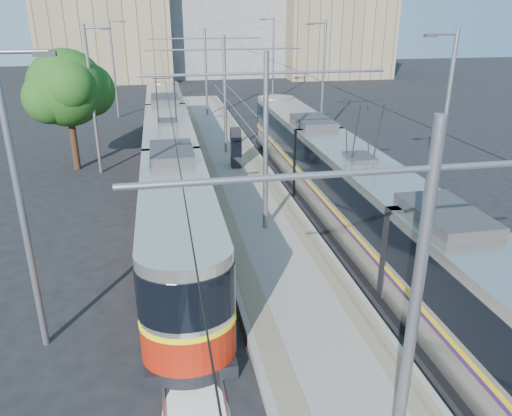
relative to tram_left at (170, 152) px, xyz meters
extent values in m
plane|color=black|center=(3.60, -15.36, -1.71)|extent=(160.00, 160.00, 0.00)
cube|color=gray|center=(3.60, 1.64, -1.56)|extent=(4.00, 50.00, 0.30)
cube|color=gray|center=(2.15, 1.64, -1.40)|extent=(0.70, 50.00, 0.01)
cube|color=gray|center=(5.05, 1.64, -1.40)|extent=(0.70, 50.00, 0.01)
cube|color=gray|center=(-0.72, 1.64, -1.69)|extent=(0.07, 70.00, 0.03)
cube|color=gray|center=(0.72, 1.64, -1.69)|extent=(0.07, 70.00, 0.03)
cube|color=gray|center=(6.48, 1.64, -1.69)|extent=(0.07, 70.00, 0.03)
cube|color=gray|center=(7.92, 1.64, -1.69)|extent=(0.07, 70.00, 0.03)
cube|color=black|center=(0.00, 0.00, -1.51)|extent=(2.30, 31.61, 0.40)
cube|color=beige|center=(0.00, 0.00, 0.14)|extent=(2.40, 30.01, 2.90)
cube|color=black|center=(0.00, 0.00, 0.64)|extent=(2.43, 30.01, 1.30)
cube|color=yellow|center=(0.00, 0.00, -0.26)|extent=(2.43, 30.01, 0.12)
cube|color=#A31B09|center=(0.00, 0.00, -0.76)|extent=(2.42, 30.01, 1.10)
cube|color=#2D2D30|center=(0.00, 0.00, 1.74)|extent=(1.68, 3.00, 0.30)
cube|color=black|center=(7.20, -8.12, -1.51)|extent=(2.30, 30.77, 0.40)
cube|color=#B4ADA5|center=(7.20, -8.12, 0.14)|extent=(2.40, 29.17, 2.90)
cube|color=black|center=(7.20, -8.12, 0.64)|extent=(2.43, 29.17, 1.30)
cube|color=#E1B90B|center=(7.20, -8.12, -0.26)|extent=(2.43, 29.17, 0.12)
cube|color=#33164E|center=(7.20, -8.12, -0.41)|extent=(2.43, 29.17, 0.10)
cube|color=#2D2D30|center=(7.20, -8.12, 1.74)|extent=(1.68, 3.00, 0.30)
cylinder|color=gray|center=(3.60, -19.36, 2.09)|extent=(0.20, 0.20, 7.00)
cylinder|color=gray|center=(3.60, -19.36, 4.79)|extent=(9.20, 0.10, 0.10)
cylinder|color=gray|center=(3.60, -7.36, 2.09)|extent=(0.20, 0.20, 7.00)
cylinder|color=gray|center=(3.60, -7.36, 4.79)|extent=(9.20, 0.10, 0.10)
cylinder|color=gray|center=(3.60, 4.64, 2.09)|extent=(0.20, 0.20, 7.00)
cylinder|color=gray|center=(3.60, 4.64, 4.79)|extent=(9.20, 0.10, 0.10)
cylinder|color=gray|center=(3.60, 16.64, 2.09)|extent=(0.20, 0.20, 7.00)
cylinder|color=gray|center=(3.60, 16.64, 4.79)|extent=(9.20, 0.10, 0.10)
cylinder|color=black|center=(0.00, 1.64, 3.84)|extent=(0.02, 70.00, 0.02)
cylinder|color=black|center=(7.20, 1.64, 3.84)|extent=(0.02, 70.00, 0.02)
cylinder|color=gray|center=(-3.90, -13.36, 2.29)|extent=(0.18, 0.18, 8.00)
cube|color=#2D2D30|center=(-2.80, -13.36, 6.04)|extent=(0.50, 0.22, 0.12)
cylinder|color=gray|center=(-3.90, 2.64, 2.29)|extent=(0.18, 0.18, 8.00)
cube|color=#2D2D30|center=(-2.80, 2.64, 6.04)|extent=(0.50, 0.22, 0.12)
cylinder|color=gray|center=(-3.90, 18.64, 2.29)|extent=(0.18, 0.18, 8.00)
cube|color=#2D2D30|center=(-2.80, 18.64, 6.04)|extent=(0.50, 0.22, 0.12)
cylinder|color=gray|center=(11.10, -7.36, 2.29)|extent=(0.18, 0.18, 8.00)
cube|color=#2D2D30|center=(10.00, -7.36, 6.04)|extent=(0.50, 0.22, 0.12)
cylinder|color=gray|center=(11.10, 8.64, 2.29)|extent=(0.18, 0.18, 8.00)
cube|color=#2D2D30|center=(10.00, 8.64, 6.04)|extent=(0.50, 0.22, 0.12)
cylinder|color=gray|center=(11.10, 24.64, 2.29)|extent=(0.18, 0.18, 8.00)
cube|color=#2D2D30|center=(10.00, 24.64, 6.04)|extent=(0.50, 0.22, 0.12)
cube|color=black|center=(3.73, 1.41, -0.32)|extent=(0.64, 0.99, 2.18)
cube|color=black|center=(3.73, 1.41, -0.17)|extent=(0.68, 1.03, 1.14)
cylinder|color=#382314|center=(-5.31, 3.60, -0.30)|extent=(0.39, 0.39, 2.81)
sphere|color=#144213|center=(-5.31, 3.60, 2.95)|extent=(4.22, 4.22, 4.22)
sphere|color=#144213|center=(-4.26, 4.30, 2.69)|extent=(2.99, 2.99, 2.99)
cube|color=gray|center=(-6.40, 44.64, 4.20)|extent=(16.00, 12.00, 11.81)
cube|color=gray|center=(9.60, 48.64, 6.75)|extent=(18.00, 14.00, 16.90)
cube|color=gray|center=(23.60, 42.64, 3.25)|extent=(14.00, 10.00, 9.91)
camera|label=1|loc=(-0.31, -25.79, 6.98)|focal=35.00mm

